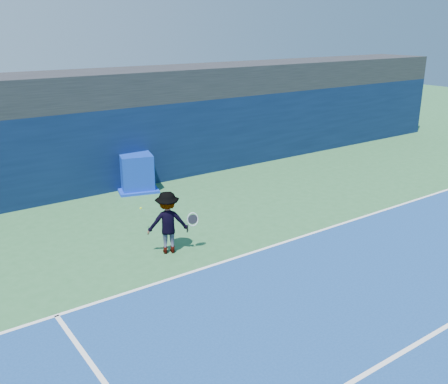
% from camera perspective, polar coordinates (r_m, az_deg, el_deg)
% --- Properties ---
extents(ground, '(80.00, 80.00, 0.00)m').
position_cam_1_polar(ground, '(11.42, 11.84, -12.42)').
color(ground, '#2D6437').
rests_on(ground, ground).
extents(baseline, '(24.00, 0.10, 0.01)m').
position_cam_1_polar(baseline, '(13.34, 2.35, -7.21)').
color(baseline, white).
rests_on(baseline, ground).
extents(service_line, '(24.00, 0.10, 0.01)m').
position_cam_1_polar(service_line, '(10.41, 20.23, -16.53)').
color(service_line, white).
rests_on(service_line, ground).
extents(stadium_band, '(36.00, 3.00, 1.20)m').
position_cam_1_polar(stadium_band, '(19.55, -13.29, 11.57)').
color(stadium_band, black).
rests_on(stadium_band, back_wall_assembly).
extents(back_wall_assembly, '(36.00, 1.03, 3.00)m').
position_cam_1_polar(back_wall_assembly, '(19.00, -11.66, 5.05)').
color(back_wall_assembly, '#091736').
rests_on(back_wall_assembly, ground).
extents(equipment_cart, '(1.75, 1.75, 1.36)m').
position_cam_1_polar(equipment_cart, '(18.62, -9.98, 2.08)').
color(equipment_cart, '#0B2BA0').
rests_on(equipment_cart, ground).
extents(tennis_player, '(1.38, 1.02, 1.70)m').
position_cam_1_polar(tennis_player, '(13.28, -6.43, -3.47)').
color(tennis_player, silver).
rests_on(tennis_player, ground).
extents(tennis_ball, '(0.06, 0.06, 0.06)m').
position_cam_1_polar(tennis_ball, '(14.77, -9.50, -1.84)').
color(tennis_ball, '#D1ED1A').
rests_on(tennis_ball, ground).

